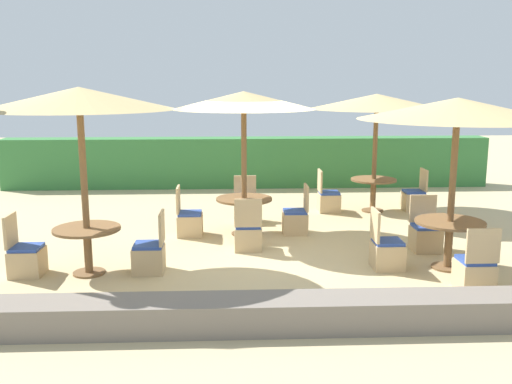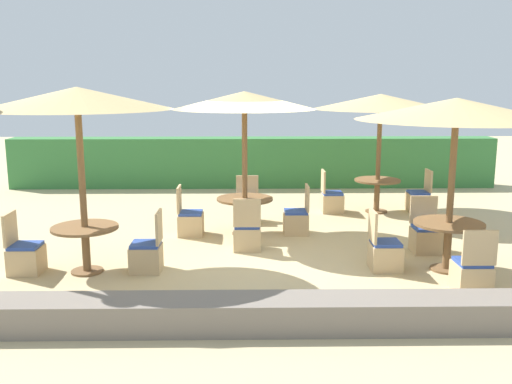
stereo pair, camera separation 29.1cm
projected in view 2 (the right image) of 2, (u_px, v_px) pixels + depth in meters
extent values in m
plane|color=#C6B284|center=(257.00, 250.00, 9.74)|extent=(40.00, 40.00, 0.00)
cube|color=#387A3D|center=(253.00, 162.00, 15.47)|extent=(13.00, 0.70, 1.34)
cube|color=slate|center=(261.00, 314.00, 6.62)|extent=(10.00, 0.56, 0.38)
cylinder|color=brown|center=(82.00, 185.00, 8.38)|extent=(0.10, 0.10, 2.69)
cone|color=tan|center=(77.00, 98.00, 8.14)|extent=(2.75, 2.75, 0.32)
cylinder|color=brown|center=(87.00, 271.00, 8.64)|extent=(0.48, 0.48, 0.03)
cylinder|color=brown|center=(86.00, 251.00, 8.58)|extent=(0.12, 0.12, 0.67)
cylinder|color=brown|center=(85.00, 228.00, 8.51)|extent=(0.99, 0.99, 0.04)
cube|color=tan|center=(27.00, 260.00, 8.57)|extent=(0.46, 0.46, 0.40)
cube|color=#2D4CA8|center=(25.00, 246.00, 8.53)|extent=(0.42, 0.42, 0.05)
cube|color=tan|center=(10.00, 229.00, 8.47)|extent=(0.04, 0.46, 0.48)
cube|color=tan|center=(146.00, 258.00, 8.65)|extent=(0.46, 0.46, 0.40)
cube|color=#2D4CA8|center=(146.00, 244.00, 8.61)|extent=(0.42, 0.42, 0.05)
cube|color=tan|center=(159.00, 227.00, 8.56)|extent=(0.04, 0.46, 0.48)
cylinder|color=brown|center=(245.00, 167.00, 10.52)|extent=(0.10, 0.10, 2.58)
cone|color=tan|center=(244.00, 100.00, 10.28)|extent=(2.62, 2.62, 0.32)
cylinder|color=brown|center=(245.00, 233.00, 10.76)|extent=(0.48, 0.48, 0.03)
cylinder|color=brown|center=(245.00, 217.00, 10.70)|extent=(0.12, 0.12, 0.66)
cylinder|color=brown|center=(245.00, 199.00, 10.63)|extent=(1.05, 1.05, 0.04)
cube|color=tan|center=(191.00, 224.00, 10.68)|extent=(0.46, 0.46, 0.40)
cube|color=#2D4CA8|center=(191.00, 213.00, 10.64)|extent=(0.42, 0.42, 0.05)
cube|color=tan|center=(179.00, 199.00, 10.58)|extent=(0.04, 0.46, 0.48)
cube|color=tan|center=(247.00, 212.00, 11.67)|extent=(0.46, 0.46, 0.40)
cube|color=#2D4CA8|center=(247.00, 202.00, 11.62)|extent=(0.42, 0.42, 0.05)
cube|color=tan|center=(247.00, 187.00, 11.78)|extent=(0.46, 0.04, 0.48)
cube|color=tan|center=(296.00, 223.00, 10.78)|extent=(0.46, 0.46, 0.40)
cube|color=#2D4CA8|center=(296.00, 212.00, 10.74)|extent=(0.42, 0.42, 0.05)
cube|color=tan|center=(307.00, 198.00, 10.69)|extent=(0.04, 0.46, 0.48)
cube|color=tan|center=(247.00, 238.00, 9.77)|extent=(0.46, 0.46, 0.40)
cube|color=#2D4CA8|center=(247.00, 225.00, 9.73)|extent=(0.42, 0.42, 0.05)
cube|color=tan|center=(247.00, 213.00, 9.47)|extent=(0.46, 0.04, 0.48)
cylinder|color=brown|center=(379.00, 156.00, 12.34)|extent=(0.10, 0.10, 2.49)
cone|color=tan|center=(381.00, 102.00, 12.12)|extent=(2.91, 2.91, 0.32)
cylinder|color=brown|center=(376.00, 211.00, 12.58)|extent=(0.48, 0.48, 0.03)
cylinder|color=brown|center=(377.00, 197.00, 12.52)|extent=(0.12, 0.12, 0.69)
cylinder|color=brown|center=(377.00, 180.00, 12.45)|extent=(1.00, 1.00, 0.04)
cube|color=tan|center=(418.00, 202.00, 12.61)|extent=(0.46, 0.46, 0.40)
cube|color=#2D4CA8|center=(418.00, 192.00, 12.56)|extent=(0.42, 0.42, 0.05)
cube|color=tan|center=(428.00, 181.00, 12.51)|extent=(0.04, 0.46, 0.48)
cube|color=tan|center=(332.00, 203.00, 12.54)|extent=(0.46, 0.46, 0.40)
cube|color=#2D4CA8|center=(333.00, 193.00, 12.50)|extent=(0.42, 0.42, 0.05)
cube|color=tan|center=(323.00, 181.00, 12.44)|extent=(0.04, 0.46, 0.48)
cylinder|color=brown|center=(451.00, 189.00, 8.50)|extent=(0.10, 0.10, 2.53)
cone|color=tan|center=(457.00, 109.00, 8.27)|extent=(2.94, 2.94, 0.32)
cylinder|color=brown|center=(446.00, 269.00, 8.74)|extent=(0.48, 0.48, 0.03)
cylinder|color=brown|center=(447.00, 248.00, 8.67)|extent=(0.12, 0.12, 0.71)
cylinder|color=brown|center=(449.00, 224.00, 8.60)|extent=(1.05, 1.05, 0.04)
cube|color=tan|center=(426.00, 241.00, 9.60)|extent=(0.46, 0.46, 0.40)
cube|color=#2D4CA8|center=(427.00, 228.00, 9.56)|extent=(0.42, 0.42, 0.05)
cube|color=tan|center=(424.00, 210.00, 9.72)|extent=(0.46, 0.04, 0.48)
cube|color=tan|center=(471.00, 278.00, 7.80)|extent=(0.46, 0.46, 0.40)
cube|color=#2D4CA8|center=(472.00, 262.00, 7.76)|extent=(0.42, 0.42, 0.05)
cube|color=tan|center=(480.00, 248.00, 7.50)|extent=(0.46, 0.04, 0.48)
cube|color=tan|center=(385.00, 257.00, 8.73)|extent=(0.46, 0.46, 0.40)
cube|color=#2D4CA8|center=(386.00, 243.00, 8.68)|extent=(0.42, 0.42, 0.05)
cube|color=tan|center=(373.00, 226.00, 8.63)|extent=(0.04, 0.46, 0.48)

